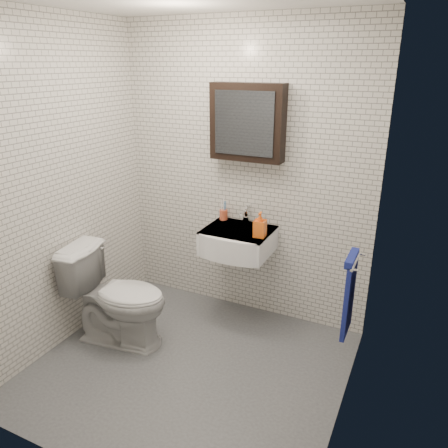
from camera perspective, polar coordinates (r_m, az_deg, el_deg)
name	(u,v)px	position (r m, az deg, el deg)	size (l,w,h in m)	color
ground	(189,367)	(3.44, -4.58, -18.16)	(2.20, 2.00, 0.01)	#474A4E
room_shell	(183,177)	(2.78, -5.44, 6.09)	(2.22, 2.02, 2.51)	silver
washbasin	(236,242)	(3.60, 1.60, -2.31)	(0.55, 0.50, 0.20)	white
faucet	(246,216)	(3.71, 2.86, 1.05)	(0.06, 0.20, 0.15)	silver
mirror_cabinet	(247,123)	(3.53, 3.07, 13.10)	(0.60, 0.15, 0.60)	black
towel_rail	(350,292)	(3.03, 16.08, -8.48)	(0.09, 0.30, 0.58)	silver
toothbrush_cup	(224,214)	(3.81, -0.06, 1.29)	(0.09, 0.09, 0.19)	#C45031
soap_bottle	(260,225)	(3.43, 4.72, -0.07)	(0.09, 0.09, 0.20)	orange
toilet	(118,296)	(3.60, -13.68, -9.17)	(0.45, 0.79, 0.81)	silver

